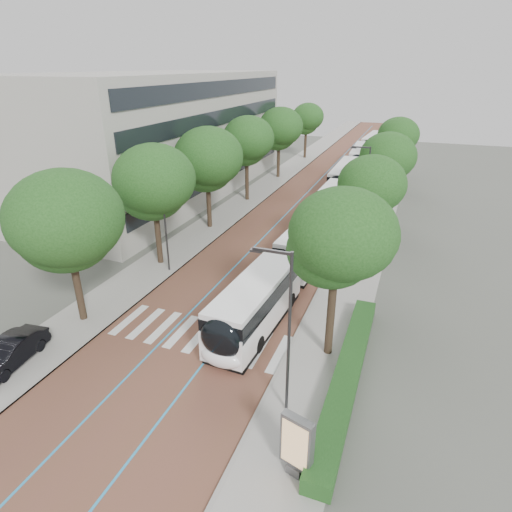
{
  "coord_description": "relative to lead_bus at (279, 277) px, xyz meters",
  "views": [
    {
      "loc": [
        10.85,
        -17.76,
        14.77
      ],
      "look_at": [
        1.13,
        8.07,
        2.4
      ],
      "focal_mm": 30.0,
      "sensor_mm": 36.0,
      "label": 1
    }
  ],
  "objects": [
    {
      "name": "bus_queued_3",
      "position": [
        -0.33,
        57.08,
        -0.0
      ],
      "size": [
        3.22,
        12.52,
        3.2
      ],
      "rotation": [
        0.0,
        0.0,
        -0.06
      ],
      "color": "white",
      "rests_on": "ground"
    },
    {
      "name": "lead_bus",
      "position": [
        0.0,
        0.0,
        0.0
      ],
      "size": [
        3.5,
        18.5,
        3.2
      ],
      "rotation": [
        0.0,
        0.0,
        -0.05
      ],
      "color": "black",
      "rests_on": "ground"
    },
    {
      "name": "lane_line_left",
      "position": [
        -4.82,
        33.03,
        -1.6
      ],
      "size": [
        0.12,
        126.0,
        0.01
      ],
      "primitive_type": "cube",
      "color": "#288EC9",
      "rests_on": "road"
    },
    {
      "name": "sidewalk_right",
      "position": [
        4.28,
        33.03,
        -1.57
      ],
      "size": [
        4.0,
        140.0,
        0.12
      ],
      "primitive_type": "cube",
      "color": "#999691",
      "rests_on": "ground"
    },
    {
      "name": "streetlight_near",
      "position": [
        3.4,
        -9.97,
        3.19
      ],
      "size": [
        1.82,
        0.2,
        8.0
      ],
      "color": "#2D2E30",
      "rests_on": "sidewalk_right"
    },
    {
      "name": "trees_left",
      "position": [
        -10.72,
        14.92,
        4.79
      ],
      "size": [
        6.48,
        60.86,
        9.17
      ],
      "color": "black",
      "rests_on": "ground"
    },
    {
      "name": "lane_line_right",
      "position": [
        -1.62,
        33.03,
        -1.6
      ],
      "size": [
        0.12,
        126.0,
        0.01
      ],
      "primitive_type": "cube",
      "color": "#288EC9",
      "rests_on": "road"
    },
    {
      "name": "sidewalk_left",
      "position": [
        -10.72,
        33.03,
        -1.57
      ],
      "size": [
        4.0,
        140.0,
        0.12
      ],
      "primitive_type": "cube",
      "color": "#999691",
      "rests_on": "ground"
    },
    {
      "name": "parked_car",
      "position": [
        -11.11,
        -11.97,
        -0.77
      ],
      "size": [
        2.07,
        4.62,
        1.47
      ],
      "primitive_type": "imported",
      "rotation": [
        0.0,
        0.0,
        0.12
      ],
      "color": "black",
      "rests_on": "sidewalk_left"
    },
    {
      "name": "ad_panel",
      "position": [
        4.9,
        -13.07,
        -0.05
      ],
      "size": [
        1.38,
        0.73,
        2.78
      ],
      "rotation": [
        0.0,
        0.0,
        -0.29
      ],
      "color": "#59595B",
      "rests_on": "sidewalk_right"
    },
    {
      "name": "road",
      "position": [
        -3.22,
        33.03,
        -1.62
      ],
      "size": [
        11.0,
        140.0,
        0.02
      ],
      "primitive_type": "cube",
      "color": "brown",
      "rests_on": "ground"
    },
    {
      "name": "bus_queued_1",
      "position": [
        -0.7,
        29.51,
        -0.0
      ],
      "size": [
        2.64,
        12.42,
        3.2
      ],
      "rotation": [
        0.0,
        0.0,
        0.01
      ],
      "color": "white",
      "rests_on": "ground"
    },
    {
      "name": "zebra_crossing",
      "position": [
        -3.02,
        -5.97,
        -1.6
      ],
      "size": [
        10.55,
        3.6,
        0.01
      ],
      "color": "silver",
      "rests_on": "ground"
    },
    {
      "name": "trees_right",
      "position": [
        4.48,
        15.99,
        4.38
      ],
      "size": [
        5.71,
        47.41,
        8.98
      ],
      "color": "black",
      "rests_on": "ground"
    },
    {
      "name": "office_building",
      "position": [
        -22.69,
        21.03,
        5.37
      ],
      "size": [
        18.11,
        40.0,
        14.0
      ],
      "color": "#A19D95",
      "rests_on": "ground"
    },
    {
      "name": "kerb_right",
      "position": [
        2.38,
        33.03,
        -1.57
      ],
      "size": [
        0.2,
        140.0,
        0.14
      ],
      "primitive_type": "cube",
      "color": "gray",
      "rests_on": "ground"
    },
    {
      "name": "hedge",
      "position": [
        5.88,
        -6.97,
        -1.11
      ],
      "size": [
        1.2,
        14.0,
        0.8
      ],
      "primitive_type": "cube",
      "color": "#1A4216",
      "rests_on": "sidewalk_right"
    },
    {
      "name": "ground",
      "position": [
        -3.22,
        -6.97,
        -1.63
      ],
      "size": [
        160.0,
        160.0,
        0.0
      ],
      "primitive_type": "plane",
      "color": "#51544C",
      "rests_on": "ground"
    },
    {
      "name": "bus_queued_2",
      "position": [
        -0.68,
        43.15,
        -0.0
      ],
      "size": [
        3.09,
        12.5,
        3.2
      ],
      "rotation": [
        0.0,
        0.0,
        0.05
      ],
      "color": "white",
      "rests_on": "ground"
    },
    {
      "name": "lamp_post_left",
      "position": [
        -9.32,
        1.03,
        2.49
      ],
      "size": [
        0.14,
        0.14,
        8.0
      ],
      "primitive_type": "cylinder",
      "color": "#2D2E30",
      "rests_on": "sidewalk_left"
    },
    {
      "name": "streetlight_far",
      "position": [
        3.4,
        15.03,
        3.19
      ],
      "size": [
        1.82,
        0.2,
        8.0
      ],
      "color": "#2D2E30",
      "rests_on": "sidewalk_right"
    },
    {
      "name": "kerb_left",
      "position": [
        -8.82,
        33.03,
        -1.57
      ],
      "size": [
        0.2,
        140.0,
        0.14
      ],
      "primitive_type": "cube",
      "color": "gray",
      "rests_on": "ground"
    },
    {
      "name": "bus_queued_0",
      "position": [
        -0.1,
        16.07,
        -0.0
      ],
      "size": [
        2.82,
        12.45,
        3.2
      ],
      "rotation": [
        0.0,
        0.0,
        -0.02
      ],
      "color": "white",
      "rests_on": "ground"
    }
  ]
}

